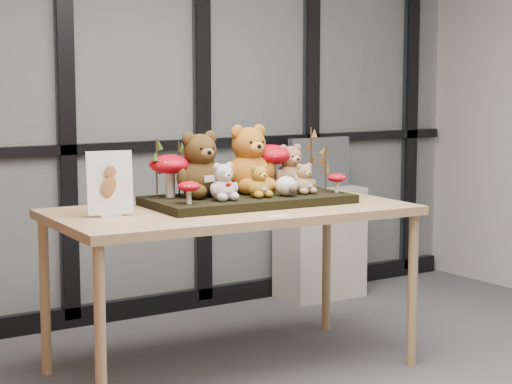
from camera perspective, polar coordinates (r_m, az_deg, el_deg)
room_shell at (r=3.57m, az=10.51°, el=10.36°), size 5.00×5.00×5.00m
glass_partition at (r=5.61m, az=-7.36°, el=6.54°), size 4.90×0.06×2.78m
display_table at (r=4.58m, az=-1.53°, el=-1.76°), size 1.82×0.99×0.83m
diorama_tray at (r=4.69m, az=-0.49°, el=-0.49°), size 1.05×0.57×0.04m
bear_pooh_yellow at (r=4.80m, az=-0.48°, el=2.29°), size 0.31×0.29×0.39m
bear_brown_medium at (r=4.62m, az=-3.48°, el=1.94°), size 0.29×0.27×0.36m
bear_tan_back at (r=4.93m, az=2.13°, el=1.70°), size 0.21×0.20×0.27m
bear_small_yellow at (r=4.60m, az=0.20°, el=0.78°), size 0.15×0.13×0.18m
bear_white_bow at (r=4.49m, az=-2.03°, el=0.77°), size 0.16×0.15×0.20m
bear_beige_small at (r=4.75m, az=2.99°, el=0.93°), size 0.14×0.13×0.17m
plush_cream_hedgehog at (r=4.66m, az=1.87°, el=0.43°), size 0.09×0.08×0.11m
mushroom_back_left at (r=4.63m, az=-5.30°, el=1.13°), size 0.21×0.21×0.23m
mushroom_back_right at (r=4.93m, az=0.90°, el=1.70°), size 0.24×0.24×0.26m
mushroom_front_left at (r=4.38m, az=-4.15°, el=0.04°), size 0.11×0.11×0.12m
mushroom_front_right at (r=4.82m, az=5.01°, el=0.62°), size 0.10×0.10×0.11m
sprig_green_far_left at (r=4.59m, az=-6.13°, el=1.45°), size 0.05×0.05×0.30m
sprig_green_mid_left at (r=4.70m, az=-4.76°, el=1.46°), size 0.05×0.05×0.27m
sprig_dry_far_right at (r=4.99m, az=3.39°, el=2.13°), size 0.05×0.05×0.33m
sprig_dry_mid_right at (r=4.89m, az=4.31°, el=1.48°), size 0.05×0.05×0.24m
sprig_green_centre at (r=4.80m, az=-2.66°, el=1.18°), size 0.05×0.05×0.20m
sign_holder at (r=4.32m, az=-8.97°, el=0.36°), size 0.22×0.08×0.30m
label_card at (r=4.29m, az=1.33°, el=-1.48°), size 0.10×0.03×0.00m
cabinet at (r=6.19m, az=3.95°, el=-3.13°), size 0.55×0.32×0.74m
monitor at (r=6.13m, az=3.89°, el=1.81°), size 0.47×0.05×0.33m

